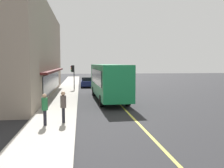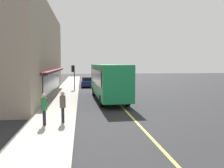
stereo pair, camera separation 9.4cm
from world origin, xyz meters
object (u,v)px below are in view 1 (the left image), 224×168
at_px(traffic_light, 73,71).
at_px(car_navy, 87,82).
at_px(car_yellow, 121,83).
at_px(pedestrian_at_corner, 63,104).
at_px(pedestrian_waiting, 45,106).
at_px(bus, 108,80).

relative_size(traffic_light, car_navy, 0.74).
height_order(car_yellow, pedestrian_at_corner, pedestrian_at_corner).
bearing_deg(pedestrian_at_corner, pedestrian_waiting, 117.19).
bearing_deg(pedestrian_waiting, pedestrian_at_corner, -62.81).
distance_m(traffic_light, pedestrian_waiting, 19.36).
bearing_deg(car_yellow, pedestrian_waiting, 159.85).
bearing_deg(traffic_light, car_navy, -23.19).
height_order(bus, pedestrian_waiting, bus).
bearing_deg(traffic_light, pedestrian_waiting, 177.03).
relative_size(bus, pedestrian_waiting, 6.22).
bearing_deg(pedestrian_waiting, car_yellow, -20.15).
height_order(pedestrian_waiting, pedestrian_at_corner, pedestrian_at_corner).
height_order(car_yellow, pedestrian_waiting, pedestrian_waiting).
bearing_deg(pedestrian_at_corner, bus, -21.76).
bearing_deg(pedestrian_waiting, car_navy, -7.09).
bearing_deg(bus, car_navy, 7.11).
relative_size(bus, car_yellow, 2.58).
xyz_separation_m(car_yellow, pedestrian_waiting, (-21.68, 7.95, 0.50)).
bearing_deg(car_navy, traffic_light, 156.81).
relative_size(bus, pedestrian_at_corner, 6.04).
height_order(bus, car_yellow, bus).
bearing_deg(bus, traffic_light, 21.57).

